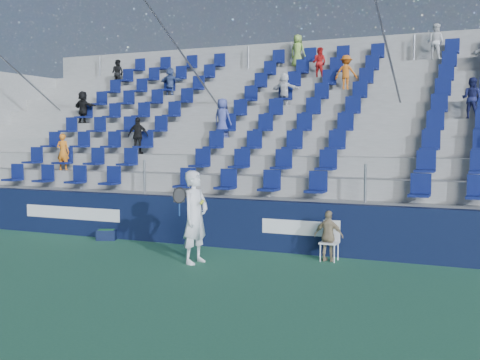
# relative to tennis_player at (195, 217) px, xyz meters

# --- Properties ---
(ground) EXTENTS (70.00, 70.00, 0.00)m
(ground) POSITION_rel_tennis_player_xyz_m (0.11, -1.15, -1.00)
(ground) COLOR #317250
(ground) RESTS_ON ground
(sponsor_wall) EXTENTS (24.00, 0.32, 1.20)m
(sponsor_wall) POSITION_rel_tennis_player_xyz_m (0.11, 2.00, -0.40)
(sponsor_wall) COLOR #0F1737
(sponsor_wall) RESTS_ON ground
(grandstand) EXTENTS (24.00, 8.17, 6.63)m
(grandstand) POSITION_rel_tennis_player_xyz_m (0.11, 7.10, 1.14)
(grandstand) COLOR #A1A19C
(grandstand) RESTS_ON ground
(tennis_player) EXTENTS (0.69, 0.79, 2.00)m
(tennis_player) POSITION_rel_tennis_player_xyz_m (0.00, 0.00, 0.00)
(tennis_player) COLOR silver
(tennis_player) RESTS_ON ground
(line_judge_chair) EXTENTS (0.39, 0.40, 0.88)m
(line_judge_chair) POSITION_rel_tennis_player_xyz_m (2.57, 1.49, -0.50)
(line_judge_chair) COLOR white
(line_judge_chair) RESTS_ON ground
(line_judge) EXTENTS (0.66, 0.29, 1.12)m
(line_judge) POSITION_rel_tennis_player_xyz_m (2.57, 1.35, -0.44)
(line_judge) COLOR tan
(line_judge) RESTS_ON ground
(ball_bin) EXTENTS (0.59, 0.50, 0.28)m
(ball_bin) POSITION_rel_tennis_player_xyz_m (-3.54, 1.60, -0.85)
(ball_bin) COLOR #0E1633
(ball_bin) RESTS_ON ground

